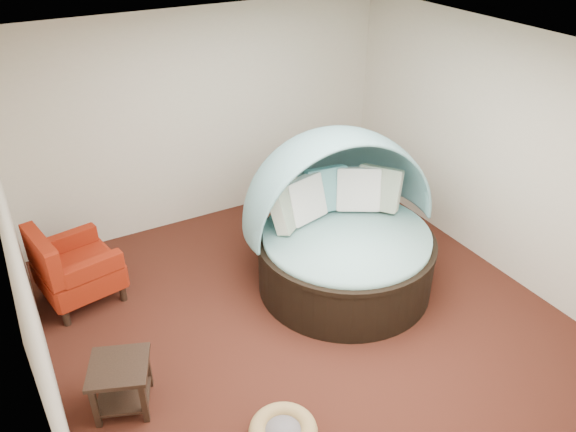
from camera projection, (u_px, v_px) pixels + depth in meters
floor at (302, 314)px, 6.08m from camera, size 5.00×5.00×0.00m
wall_back at (206, 119)px, 7.25m from camera, size 5.00×0.00×5.00m
wall_front at (508, 373)px, 3.49m from camera, size 5.00×0.00×5.00m
wall_left at (25, 278)px, 4.32m from camera, size 0.00×5.00×5.00m
wall_right at (492, 150)px, 6.41m from camera, size 0.00×5.00×5.00m
ceiling at (307, 55)px, 4.65m from camera, size 5.00×5.00×0.00m
canopy_daybed at (342, 218)px, 6.19m from camera, size 2.30×2.24×1.82m
red_armchair at (72, 268)px, 6.08m from camera, size 0.94×0.94×0.94m
side_table at (121, 380)px, 4.87m from camera, size 0.65×0.65×0.48m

